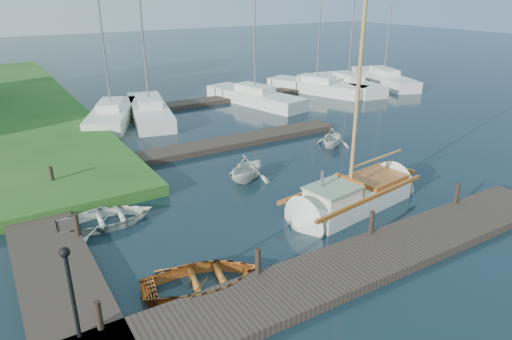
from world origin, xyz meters
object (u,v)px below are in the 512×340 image
mooring_post_2 (372,222)px  marina_boat_5 (316,86)px  mooring_post_1 (258,261)px  marina_boat_1 (149,109)px  mooring_post_3 (457,193)px  marina_boat_6 (348,83)px  marina_boat_7 (384,77)px  tender_d (333,136)px  tender_a (106,216)px  dinghy (202,276)px  mooring_post_4 (77,225)px  tender_b (247,166)px  sailboat (355,197)px  mooring_post_5 (52,176)px  marina_boat_3 (255,96)px  marina_boat_0 (112,113)px  mooring_post_0 (99,315)px  lamp_post (70,281)px

mooring_post_2 → marina_boat_5: 23.78m
mooring_post_1 → marina_boat_1: marina_boat_1 is taller
mooring_post_3 → marina_boat_6: size_ratio=0.08×
marina_boat_7 → tender_d: bearing=144.5°
tender_a → mooring_post_1: bearing=-149.4°
dinghy → marina_boat_1: marina_boat_1 is taller
tender_a → marina_boat_1: size_ratio=0.31×
mooring_post_4 → tender_b: (7.62, 1.79, -0.05)m
mooring_post_3 → sailboat: 3.85m
mooring_post_1 → marina_boat_5: marina_boat_5 is taller
tender_d → mooring_post_5: bearing=53.2°
mooring_post_4 → marina_boat_5: 26.32m
tender_d → marina_boat_5: bearing=-65.1°
mooring_post_2 → mooring_post_3: (4.50, 0.00, 0.00)m
marina_boat_3 → mooring_post_4: bearing=119.2°
marina_boat_3 → marina_boat_5: (6.34, 0.65, -0.00)m
mooring_post_2 → marina_boat_6: (16.32, 19.18, -0.14)m
marina_boat_0 → marina_boat_1: (2.43, -0.19, -0.02)m
mooring_post_2 → marina_boat_1: 19.32m
mooring_post_0 → lamp_post: size_ratio=0.33×
dinghy → marina_boat_6: 29.03m
mooring_post_5 → sailboat: size_ratio=0.08×
sailboat → marina_boat_3: marina_boat_3 is taller
mooring_post_4 → mooring_post_5: same height
marina_boat_7 → mooring_post_5: bearing=126.6°
sailboat → marina_boat_7: bearing=33.1°
lamp_post → marina_boat_3: size_ratio=0.21×
mooring_post_0 → mooring_post_4: size_ratio=1.00×
marina_boat_6 → mooring_post_0: bearing=136.0°
mooring_post_4 → marina_boat_0: 15.33m
mooring_post_3 → marina_boat_5: bearing=65.8°
mooring_post_3 → marina_boat_0: bearing=112.2°
mooring_post_1 → dinghy: 1.65m
marina_boat_7 → mooring_post_0: bearing=141.8°
tender_b → marina_boat_3: size_ratio=0.22×
mooring_post_5 → marina_boat_3: size_ratio=0.07×
mooring_post_1 → marina_boat_3: (11.49, 19.04, -0.13)m
marina_boat_5 → marina_boat_0: bearing=68.5°
mooring_post_2 → tender_a: mooring_post_2 is taller
tender_b → marina_boat_3: bearing=-61.3°
mooring_post_4 → dinghy: 5.07m
mooring_post_2 → marina_boat_5: marina_boat_5 is taller
tender_b → marina_boat_5: (14.21, 12.90, -0.09)m
marina_boat_3 → tender_d: bearing=158.8°
marina_boat_0 → marina_boat_5: bearing=-64.6°
mooring_post_1 → marina_boat_6: marina_boat_6 is taller
mooring_post_3 → marina_boat_7: 25.46m
marina_boat_3 → marina_boat_6: (9.32, 0.13, -0.01)m
mooring_post_0 → marina_boat_7: marina_boat_7 is taller
mooring_post_2 → marina_boat_3: 20.29m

